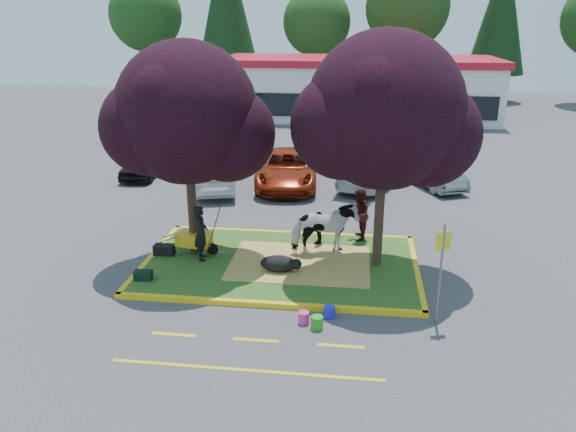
# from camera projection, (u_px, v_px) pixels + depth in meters

# --- Properties ---
(ground) EXTENTS (90.00, 90.00, 0.00)m
(ground) POSITION_uv_depth(u_px,v_px,m) (280.00, 266.00, 17.14)
(ground) COLOR #424244
(ground) RESTS_ON ground
(median_island) EXTENTS (8.00, 5.00, 0.15)m
(median_island) POSITION_uv_depth(u_px,v_px,m) (280.00, 264.00, 17.12)
(median_island) COLOR #29581B
(median_island) RESTS_ON ground
(curb_near) EXTENTS (8.30, 0.16, 0.15)m
(curb_near) POSITION_uv_depth(u_px,v_px,m) (267.00, 305.00, 14.71)
(curb_near) COLOR yellow
(curb_near) RESTS_ON ground
(curb_far) EXTENTS (8.30, 0.16, 0.15)m
(curb_far) POSITION_uv_depth(u_px,v_px,m) (291.00, 234.00, 19.53)
(curb_far) COLOR yellow
(curb_far) RESTS_ON ground
(curb_left) EXTENTS (0.16, 5.30, 0.15)m
(curb_left) POSITION_uv_depth(u_px,v_px,m) (152.00, 257.00, 17.60)
(curb_left) COLOR yellow
(curb_left) RESTS_ON ground
(curb_right) EXTENTS (0.16, 5.30, 0.15)m
(curb_right) POSITION_uv_depth(u_px,v_px,m) (416.00, 271.00, 16.64)
(curb_right) COLOR yellow
(curb_right) RESTS_ON ground
(straw_bedding) EXTENTS (4.20, 3.00, 0.01)m
(straw_bedding) POSITION_uv_depth(u_px,v_px,m) (300.00, 263.00, 17.02)
(straw_bedding) COLOR tan
(straw_bedding) RESTS_ON median_island
(tree_purple_left) EXTENTS (5.06, 4.20, 6.51)m
(tree_purple_left) POSITION_uv_depth(u_px,v_px,m) (187.00, 120.00, 16.37)
(tree_purple_left) COLOR black
(tree_purple_left) RESTS_ON median_island
(tree_purple_right) EXTENTS (5.30, 4.40, 6.82)m
(tree_purple_right) POSITION_uv_depth(u_px,v_px,m) (385.00, 118.00, 15.45)
(tree_purple_right) COLOR black
(tree_purple_right) RESTS_ON median_island
(fire_lane_stripe_a) EXTENTS (1.10, 0.12, 0.01)m
(fire_lane_stripe_a) POSITION_uv_depth(u_px,v_px,m) (174.00, 334.00, 13.45)
(fire_lane_stripe_a) COLOR yellow
(fire_lane_stripe_a) RESTS_ON ground
(fire_lane_stripe_b) EXTENTS (1.10, 0.12, 0.01)m
(fire_lane_stripe_b) POSITION_uv_depth(u_px,v_px,m) (256.00, 340.00, 13.22)
(fire_lane_stripe_b) COLOR yellow
(fire_lane_stripe_b) RESTS_ON ground
(fire_lane_stripe_c) EXTENTS (1.10, 0.12, 0.01)m
(fire_lane_stripe_c) POSITION_uv_depth(u_px,v_px,m) (341.00, 346.00, 12.98)
(fire_lane_stripe_c) COLOR yellow
(fire_lane_stripe_c) RESTS_ON ground
(fire_lane_long) EXTENTS (6.00, 0.10, 0.01)m
(fire_lane_long) POSITION_uv_depth(u_px,v_px,m) (246.00, 370.00, 12.09)
(fire_lane_long) COLOR yellow
(fire_lane_long) RESTS_ON ground
(retail_building) EXTENTS (20.40, 8.40, 4.40)m
(retail_building) POSITION_uv_depth(u_px,v_px,m) (358.00, 87.00, 42.33)
(retail_building) COLOR silver
(retail_building) RESTS_ON ground
(treeline) EXTENTS (46.58, 7.80, 14.63)m
(treeline) POSITION_uv_depth(u_px,v_px,m) (352.00, 11.00, 49.59)
(treeline) COLOR black
(treeline) RESTS_ON ground
(cow) EXTENTS (2.19, 1.44, 1.70)m
(cow) POSITION_uv_depth(u_px,v_px,m) (324.00, 229.00, 17.35)
(cow) COLOR silver
(cow) RESTS_ON median_island
(calf) EXTENTS (1.24, 0.99, 0.47)m
(calf) POSITION_uv_depth(u_px,v_px,m) (279.00, 263.00, 16.42)
(calf) COLOR black
(calf) RESTS_ON median_island
(handler) EXTENTS (0.56, 0.71, 1.72)m
(handler) POSITION_uv_depth(u_px,v_px,m) (201.00, 233.00, 17.03)
(handler) COLOR black
(handler) RESTS_ON median_island
(visitor_a) EXTENTS (0.71, 0.89, 1.74)m
(visitor_a) POSITION_uv_depth(u_px,v_px,m) (359.00, 215.00, 18.56)
(visitor_a) COLOR #411214
(visitor_a) RESTS_ON median_island
(visitor_b) EXTENTS (0.46, 0.71, 1.12)m
(visitor_b) POSITION_uv_depth(u_px,v_px,m) (319.00, 228.00, 18.30)
(visitor_b) COLOR black
(visitor_b) RESTS_ON median_island
(wheelbarrow) EXTENTS (1.88, 0.81, 0.71)m
(wheelbarrow) POSITION_uv_depth(u_px,v_px,m) (194.00, 239.00, 17.54)
(wheelbarrow) COLOR black
(wheelbarrow) RESTS_ON median_island
(gear_bag_dark) EXTENTS (0.63, 0.35, 0.32)m
(gear_bag_dark) POSITION_uv_depth(u_px,v_px,m) (164.00, 250.00, 17.59)
(gear_bag_dark) COLOR black
(gear_bag_dark) RESTS_ON median_island
(gear_bag_green) EXTENTS (0.51, 0.34, 0.26)m
(gear_bag_green) POSITION_uv_depth(u_px,v_px,m) (143.00, 275.00, 15.91)
(gear_bag_green) COLOR black
(gear_bag_green) RESTS_ON median_island
(sign_post) EXTENTS (0.36, 0.13, 2.61)m
(sign_post) POSITION_uv_depth(u_px,v_px,m) (441.00, 263.00, 13.43)
(sign_post) COLOR slate
(sign_post) RESTS_ON ground
(bucket_green) EXTENTS (0.39, 0.39, 0.32)m
(bucket_green) POSITION_uv_depth(u_px,v_px,m) (317.00, 322.00, 13.67)
(bucket_green) COLOR #20A218
(bucket_green) RESTS_ON ground
(bucket_pink) EXTENTS (0.32, 0.32, 0.30)m
(bucket_pink) POSITION_uv_depth(u_px,v_px,m) (304.00, 318.00, 13.92)
(bucket_pink) COLOR #E63394
(bucket_pink) RESTS_ON ground
(bucket_blue) EXTENTS (0.37, 0.37, 0.31)m
(bucket_blue) POSITION_uv_depth(u_px,v_px,m) (329.00, 312.00, 14.19)
(bucket_blue) COLOR #1B24DF
(bucket_blue) RESTS_ON ground
(car_black) EXTENTS (1.69, 3.82, 1.28)m
(car_black) POSITION_uv_depth(u_px,v_px,m) (144.00, 163.00, 26.72)
(car_black) COLOR black
(car_black) RESTS_ON ground
(car_silver) EXTENTS (2.85, 4.99, 1.55)m
(car_silver) POSITION_uv_depth(u_px,v_px,m) (214.00, 172.00, 24.67)
(car_silver) COLOR #B0B2B9
(car_silver) RESTS_ON ground
(car_red) EXTENTS (3.01, 5.81, 1.57)m
(car_red) POSITION_uv_depth(u_px,v_px,m) (287.00, 168.00, 25.20)
(car_red) COLOR maroon
(car_red) RESTS_ON ground
(car_white) EXTENTS (3.69, 5.30, 1.42)m
(car_white) POSITION_uv_depth(u_px,v_px,m) (373.00, 171.00, 25.11)
(car_white) COLOR silver
(car_white) RESTS_ON ground
(car_grey) EXTENTS (2.76, 4.07, 1.27)m
(car_grey) POSITION_uv_depth(u_px,v_px,m) (434.00, 173.00, 25.06)
(car_grey) COLOR #5A5E62
(car_grey) RESTS_ON ground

